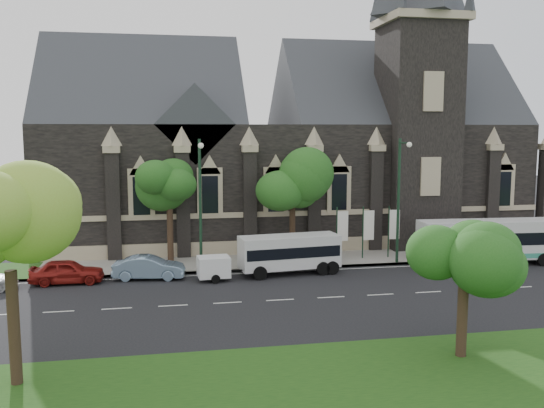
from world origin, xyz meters
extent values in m
plane|color=black|center=(0.00, 0.00, 0.00)|extent=(160.00, 160.00, 0.00)
cube|color=#9C978E|center=(0.00, 9.50, 0.07)|extent=(80.00, 5.00, 0.15)
cube|color=black|center=(4.00, 19.50, 5.00)|extent=(40.00, 15.00, 10.00)
cube|color=#2C2F34|center=(-8.00, 19.50, 10.00)|extent=(16.00, 15.00, 15.00)
cube|color=#2C2F34|center=(14.00, 19.50, 10.00)|extent=(20.00, 15.00, 15.00)
cube|color=#2C2F34|center=(-4.00, 15.00, 10.00)|extent=(6.00, 6.00, 6.00)
cube|color=black|center=(14.00, 13.50, 9.00)|extent=(5.50, 5.50, 18.00)
cube|color=tan|center=(14.00, 13.50, 18.20)|extent=(6.20, 6.20, 0.60)
cube|color=tan|center=(4.00, 11.96, 3.20)|extent=(40.00, 0.22, 0.40)
cube|color=tan|center=(4.00, 11.96, 0.60)|extent=(40.00, 0.25, 1.20)
cube|color=black|center=(2.00, 11.82, 4.80)|extent=(1.20, 0.12, 2.80)
cylinder|color=black|center=(-12.00, -9.00, 2.20)|extent=(0.44, 0.44, 4.40)
sphere|color=#8AAB33|center=(-12.00, -9.00, 6.22)|extent=(4.16, 4.16, 4.16)
sphere|color=#8AAB33|center=(-11.22, -8.22, 7.00)|extent=(3.12, 3.12, 3.12)
cylinder|color=black|center=(6.00, -9.50, 1.54)|extent=(0.44, 0.44, 3.08)
sphere|color=#22591C|center=(6.00, -9.50, 4.48)|extent=(3.20, 3.20, 3.20)
sphere|color=#22591C|center=(6.60, -8.90, 5.08)|extent=(2.40, 2.40, 2.40)
cylinder|color=black|center=(3.00, 10.50, 1.98)|extent=(0.44, 0.44, 3.96)
sphere|color=#22591C|center=(3.00, 10.50, 5.64)|extent=(3.84, 3.84, 3.84)
sphere|color=#22591C|center=(3.72, 11.22, 6.36)|extent=(2.88, 2.88, 2.88)
cylinder|color=black|center=(-6.00, 10.50, 1.98)|extent=(0.44, 0.44, 3.96)
sphere|color=#22591C|center=(-6.00, 10.50, 5.57)|extent=(3.68, 3.68, 3.68)
sphere|color=#22591C|center=(-5.31, 11.19, 6.26)|extent=(2.76, 2.76, 2.76)
cylinder|color=#16321F|center=(10.00, 7.30, 4.50)|extent=(0.20, 0.20, 9.00)
cylinder|color=#16321F|center=(10.00, 6.50, 8.70)|extent=(0.10, 1.60, 0.10)
sphere|color=silver|center=(10.00, 5.70, 8.60)|extent=(0.36, 0.36, 0.36)
cylinder|color=#16321F|center=(-4.00, 7.30, 4.50)|extent=(0.20, 0.20, 9.00)
cylinder|color=#16321F|center=(-4.00, 6.50, 8.70)|extent=(0.10, 1.60, 0.10)
sphere|color=silver|center=(-4.00, 5.70, 8.60)|extent=(0.36, 0.36, 0.36)
cylinder|color=#16321F|center=(6.00, 9.00, 2.00)|extent=(0.10, 0.10, 4.00)
cube|color=white|center=(6.45, 9.00, 2.60)|extent=(0.80, 0.04, 2.20)
cylinder|color=#16321F|center=(8.00, 9.00, 2.00)|extent=(0.10, 0.10, 4.00)
cube|color=white|center=(8.45, 9.00, 2.60)|extent=(0.80, 0.04, 2.20)
cylinder|color=#16321F|center=(10.00, 9.00, 2.00)|extent=(0.10, 0.10, 4.00)
cube|color=white|center=(10.45, 9.00, 2.60)|extent=(0.80, 0.04, 2.20)
cube|color=silver|center=(16.85, 6.20, 1.80)|extent=(10.93, 2.84, 2.71)
cube|color=black|center=(16.85, 6.20, 1.96)|extent=(10.50, 2.86, 0.88)
cube|color=#338C74|center=(16.85, 6.20, 0.75)|extent=(10.50, 2.85, 0.35)
cylinder|color=black|center=(13.01, 5.28, 0.45)|extent=(0.91, 0.33, 0.90)
cylinder|color=black|center=(13.13, 7.53, 0.45)|extent=(0.91, 0.33, 0.90)
cylinder|color=black|center=(20.03, 4.90, 0.45)|extent=(0.91, 0.33, 0.90)
cylinder|color=black|center=(20.15, 7.15, 0.45)|extent=(0.91, 0.33, 0.90)
cylinder|color=black|center=(21.23, 7.09, 0.45)|extent=(0.91, 0.33, 0.90)
cube|color=silver|center=(1.80, 5.94, 1.51)|extent=(6.88, 2.85, 2.13)
cube|color=black|center=(1.80, 5.94, 1.60)|extent=(6.62, 2.86, 0.72)
cylinder|color=black|center=(-0.40, 4.63, 0.45)|extent=(0.93, 0.38, 0.90)
cylinder|color=black|center=(-0.64, 6.72, 0.45)|extent=(0.93, 0.38, 0.90)
cylinder|color=black|center=(3.92, 5.13, 0.45)|extent=(0.93, 0.38, 0.90)
cylinder|color=black|center=(3.68, 7.22, 0.45)|extent=(0.93, 0.38, 0.90)
cylinder|color=black|center=(4.58, 5.21, 0.45)|extent=(0.93, 0.38, 0.90)
cylinder|color=black|center=(4.34, 7.29, 0.45)|extent=(0.93, 0.38, 0.90)
cube|color=silver|center=(-3.34, 5.04, 0.90)|extent=(2.11, 1.65, 1.30)
cylinder|color=black|center=(-3.29, 4.29, 0.28)|extent=(0.57, 0.24, 0.56)
cylinder|color=black|center=(-3.40, 5.79, 0.28)|extent=(0.57, 0.24, 0.56)
cylinder|color=black|center=(-2.04, 5.14, 0.55)|extent=(1.21, 0.17, 0.08)
imported|color=#7C98B3|center=(-7.43, 6.20, 0.75)|extent=(4.74, 2.16, 1.51)
imported|color=maroon|center=(-12.47, 5.98, 0.77)|extent=(4.51, 1.85, 1.53)
camera|label=1|loc=(-6.27, -31.69, 9.60)|focal=38.73mm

